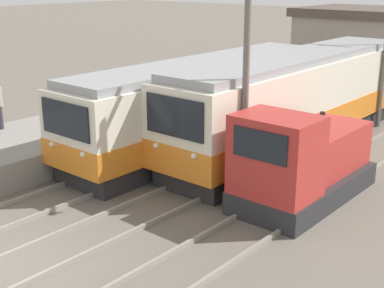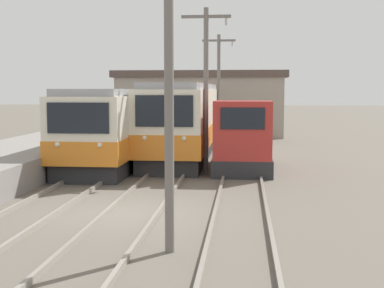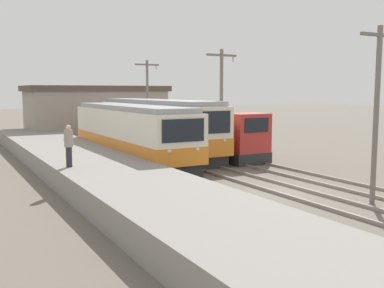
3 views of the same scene
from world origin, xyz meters
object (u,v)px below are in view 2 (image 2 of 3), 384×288
object	(u,v)px
shunting_locomotive	(243,142)
commuter_train_left	(122,128)
catenary_mast_mid	(206,84)
catenary_mast_far	(219,86)
commuter_train_center	(185,123)
catenary_mast_near	(169,79)

from	to	relation	value
shunting_locomotive	commuter_train_left	bearing A→B (deg)	156.58
catenary_mast_mid	catenary_mast_far	bearing A→B (deg)	90.00
shunting_locomotive	catenary_mast_mid	distance (m)	3.02
commuter_train_left	catenary_mast_far	world-z (taller)	catenary_mast_far
commuter_train_left	catenary_mast_far	bearing A→B (deg)	59.38
commuter_train_left	commuter_train_center	world-z (taller)	commuter_train_center
shunting_locomotive	catenary_mast_mid	world-z (taller)	catenary_mast_mid
catenary_mast_near	catenary_mast_mid	bearing A→B (deg)	90.00
commuter_train_center	catenary_mast_mid	xyz separation A→B (m)	(1.51, -5.75, 1.94)
catenary_mast_near	commuter_train_left	bearing A→B (deg)	106.94
catenary_mast_near	catenary_mast_far	world-z (taller)	same
commuter_train_left	commuter_train_center	distance (m)	3.64
catenary_mast_near	catenary_mast_far	distance (m)	21.42
commuter_train_center	shunting_locomotive	bearing A→B (deg)	-58.18
commuter_train_center	catenary_mast_near	world-z (taller)	catenary_mast_near
commuter_train_left	shunting_locomotive	xyz separation A→B (m)	(5.80, -2.51, -0.42)
commuter_train_center	catenary_mast_far	xyz separation A→B (m)	(1.51, 4.96, 1.94)
commuter_train_center	shunting_locomotive	size ratio (longest dim) A/B	2.74
catenary_mast_mid	catenary_mast_far	size ratio (longest dim) A/B	1.00
catenary_mast_near	catenary_mast_mid	size ratio (longest dim) A/B	1.00
catenary_mast_mid	shunting_locomotive	bearing A→B (deg)	31.61
catenary_mast_near	catenary_mast_mid	distance (m)	10.71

